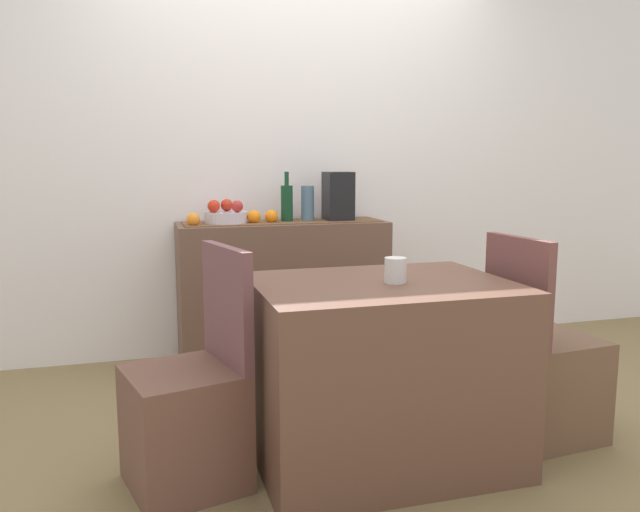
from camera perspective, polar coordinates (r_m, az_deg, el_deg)
ground_plane at (r=3.18m, az=3.08°, el=-14.05°), size 6.40×6.40×0.02m
room_wall_rear at (r=4.06m, az=-2.36°, el=10.56°), size 6.40×0.06×2.70m
sideboard_console at (r=3.86m, az=-3.35°, el=-3.20°), size 1.25×0.42×0.85m
table_runner at (r=3.79m, az=-3.41°, el=3.12°), size 1.18×0.32×0.01m
fruit_bowl at (r=3.73m, az=-8.50°, el=3.49°), size 0.25×0.25×0.07m
apple_rear at (r=3.77m, az=-8.43°, el=4.59°), size 0.07×0.07×0.07m
apple_front at (r=3.68m, az=-9.60°, el=4.46°), size 0.07×0.07×0.07m
apple_center at (r=3.67m, az=-7.50°, el=4.48°), size 0.07×0.07×0.07m
apple_upper at (r=3.74m, az=-9.57°, el=4.51°), size 0.07×0.07×0.07m
wine_bottle at (r=3.79m, az=-3.02°, el=4.84°), size 0.07×0.07×0.30m
coffee_maker at (r=3.87m, az=1.65°, el=5.41°), size 0.16×0.18×0.30m
ceramic_vase at (r=3.82m, az=-1.13°, el=4.75°), size 0.08×0.08×0.22m
orange_loose_end at (r=3.63m, az=-11.40°, el=3.26°), size 0.08×0.08×0.08m
orange_loose_far at (r=3.72m, az=-5.99°, el=3.53°), size 0.08×0.08×0.08m
orange_loose_mid at (r=3.75m, az=-4.42°, el=3.59°), size 0.08×0.08×0.08m
dining_table at (r=2.60m, az=5.54°, el=-10.34°), size 1.01×0.76×0.74m
coffee_cup at (r=2.48m, az=6.83°, el=-1.29°), size 0.09×0.09×0.10m
chair_near_window at (r=2.48m, az=-11.80°, el=-14.05°), size 0.49×0.49×0.90m
chair_by_corner at (r=3.00m, az=19.54°, el=-10.35°), size 0.44×0.44×0.90m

